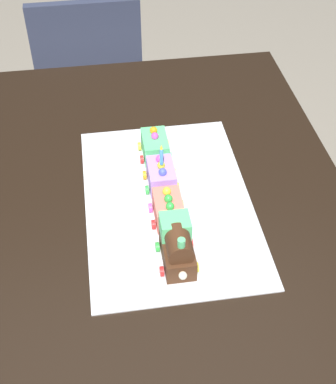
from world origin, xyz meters
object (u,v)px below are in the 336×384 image
(cake_car_flatbed_lavender, at_px, (161,175))
(cake_car_caboose_coral, at_px, (168,209))
(cake_car_tanker_mint_green, at_px, (155,146))
(cake_locomotive, at_px, (177,245))
(dining_table, at_px, (151,240))
(chair, at_px, (91,82))
(birthday_candle, at_px, (161,155))

(cake_car_flatbed_lavender, bearing_deg, cake_car_caboose_coral, 180.00)
(cake_car_tanker_mint_green, bearing_deg, cake_car_flatbed_lavender, 180.00)
(cake_locomotive, relative_size, cake_car_caboose_coral, 1.40)
(dining_table, xyz_separation_m, chair, (1.03, 0.12, -0.16))
(chair, bearing_deg, cake_car_tanker_mint_green, 100.37)
(cake_locomotive, xyz_separation_m, cake_car_caboose_coral, (0.13, -0.00, -0.02))
(birthday_candle, bearing_deg, cake_car_tanker_mint_green, -0.00)
(chair, height_order, birthday_candle, birthday_candle)
(dining_table, height_order, cake_locomotive, cake_locomotive)
(cake_car_flatbed_lavender, distance_m, birthday_candle, 0.07)
(cake_locomotive, height_order, cake_car_tanker_mint_green, cake_locomotive)
(chair, xyz_separation_m, cake_car_tanker_mint_green, (-0.83, -0.16, 0.30))
(birthday_candle, bearing_deg, cake_locomotive, 180.00)
(dining_table, distance_m, cake_car_tanker_mint_green, 0.25)
(cake_car_flatbed_lavender, bearing_deg, cake_locomotive, 180.00)
(cake_car_caboose_coral, distance_m, cake_car_flatbed_lavender, 0.12)
(dining_table, relative_size, cake_car_flatbed_lavender, 14.00)
(chair, xyz_separation_m, birthday_candle, (-0.95, -0.16, 0.37))
(cake_locomotive, distance_m, cake_car_tanker_mint_green, 0.37)
(birthday_candle, bearing_deg, cake_car_caboose_coral, -180.00)
(cake_car_caboose_coral, distance_m, birthday_candle, 0.13)
(chair, bearing_deg, cake_car_flatbed_lavender, 99.04)
(dining_table, distance_m, chair, 1.05)
(cake_car_flatbed_lavender, xyz_separation_m, cake_car_tanker_mint_green, (0.12, 0.00, -0.00))
(cake_locomotive, xyz_separation_m, birthday_candle, (0.24, 0.00, 0.05))
(cake_locomotive, height_order, cake_car_flatbed_lavender, cake_locomotive)
(cake_locomotive, xyz_separation_m, cake_car_tanker_mint_green, (0.37, -0.00, -0.02))
(dining_table, height_order, cake_car_tanker_mint_green, cake_car_tanker_mint_green)
(cake_locomotive, relative_size, cake_car_tanker_mint_green, 1.40)
(birthday_candle, bearing_deg, cake_car_flatbed_lavender, -0.00)
(dining_table, xyz_separation_m, cake_car_caboose_coral, (-0.03, -0.04, 0.14))
(cake_car_caboose_coral, xyz_separation_m, birthday_candle, (0.11, 0.00, 0.07))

